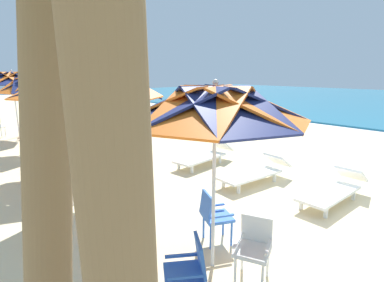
% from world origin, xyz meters
% --- Properties ---
extents(ground_plane, '(80.00, 80.00, 0.00)m').
position_xyz_m(ground_plane, '(0.00, 0.00, 0.00)').
color(ground_plane, beige).
extents(beach_umbrella_0, '(2.45, 2.45, 2.64)m').
position_xyz_m(beach_umbrella_0, '(-0.38, -2.81, 2.30)').
color(beach_umbrella_0, silver).
rests_on(beach_umbrella_0, ground).
extents(plastic_chair_0, '(0.59, 0.61, 0.87)m').
position_xyz_m(plastic_chair_0, '(-0.80, -2.36, 0.50)').
color(plastic_chair_0, blue).
rests_on(plastic_chair_0, ground).
extents(plastic_chair_1, '(0.58, 0.60, 0.87)m').
position_xyz_m(plastic_chair_1, '(0.17, -2.61, 0.50)').
color(plastic_chair_1, white).
rests_on(plastic_chair_1, ground).
extents(plastic_chair_2, '(0.62, 0.63, 0.87)m').
position_xyz_m(plastic_chair_2, '(-0.03, -3.58, 0.50)').
color(plastic_chair_2, blue).
rests_on(plastic_chair_2, ground).
extents(beach_umbrella_1, '(2.48, 2.48, 2.82)m').
position_xyz_m(beach_umbrella_1, '(-3.37, -2.89, 2.45)').
color(beach_umbrella_1, silver).
rests_on(beach_umbrella_1, ground).
extents(plastic_chair_3, '(0.62, 0.63, 0.87)m').
position_xyz_m(plastic_chair_3, '(-3.47, -3.57, 0.50)').
color(plastic_chair_3, white).
rests_on(plastic_chair_3, ground).
extents(beach_umbrella_2, '(2.61, 2.61, 2.61)m').
position_xyz_m(beach_umbrella_2, '(-6.04, -2.72, 2.28)').
color(beach_umbrella_2, silver).
rests_on(beach_umbrella_2, ground).
extents(plastic_chair_4, '(0.63, 0.63, 0.87)m').
position_xyz_m(plastic_chair_4, '(-6.69, -2.81, 0.50)').
color(plastic_chair_4, white).
rests_on(plastic_chair_4, ground).
extents(beach_umbrella_3, '(1.97, 1.97, 2.65)m').
position_xyz_m(beach_umbrella_3, '(-9.33, -2.60, 2.25)').
color(beach_umbrella_3, silver).
rests_on(beach_umbrella_3, ground).
extents(plastic_chair_5, '(0.48, 0.45, 0.87)m').
position_xyz_m(plastic_chair_5, '(-8.33, -2.96, 0.50)').
color(plastic_chair_5, white).
rests_on(plastic_chair_5, ground).
extents(plastic_chair_6, '(0.61, 0.63, 0.87)m').
position_xyz_m(plastic_chair_6, '(-9.85, -2.15, 0.50)').
color(plastic_chair_6, white).
rests_on(plastic_chair_6, ground).
extents(beach_umbrella_4, '(2.49, 2.49, 2.82)m').
position_xyz_m(beach_umbrella_4, '(-12.21, -2.42, 2.44)').
color(beach_umbrella_4, silver).
rests_on(beach_umbrella_4, ground).
extents(plastic_chair_7, '(0.48, 0.45, 0.87)m').
position_xyz_m(plastic_chair_7, '(-11.64, -2.00, 0.50)').
color(plastic_chair_7, white).
rests_on(plastic_chair_7, ground).
extents(plastic_chair_8, '(0.56, 0.58, 0.87)m').
position_xyz_m(plastic_chair_8, '(-12.28, -1.87, 0.50)').
color(plastic_chair_8, red).
rests_on(plastic_chair_8, ground).
extents(sun_lounger_1, '(0.69, 2.16, 0.62)m').
position_xyz_m(sun_lounger_1, '(-0.16, 0.69, 0.28)').
color(sun_lounger_1, white).
rests_on(sun_lounger_1, ground).
extents(sun_lounger_2, '(0.85, 2.20, 0.62)m').
position_xyz_m(sun_lounger_2, '(-1.98, 0.44, 0.28)').
color(sun_lounger_2, white).
rests_on(sun_lounger_2, ground).
extents(sun_lounger_3, '(0.81, 2.19, 0.62)m').
position_xyz_m(sun_lounger_3, '(-3.93, 0.58, 0.28)').
color(sun_lounger_3, white).
rests_on(sun_lounger_3, ground).
extents(palm_tree_0, '(2.84, 3.10, 4.21)m').
position_xyz_m(palm_tree_0, '(1.14, -5.09, 2.67)').
color(palm_tree_0, brown).
rests_on(palm_tree_0, ground).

